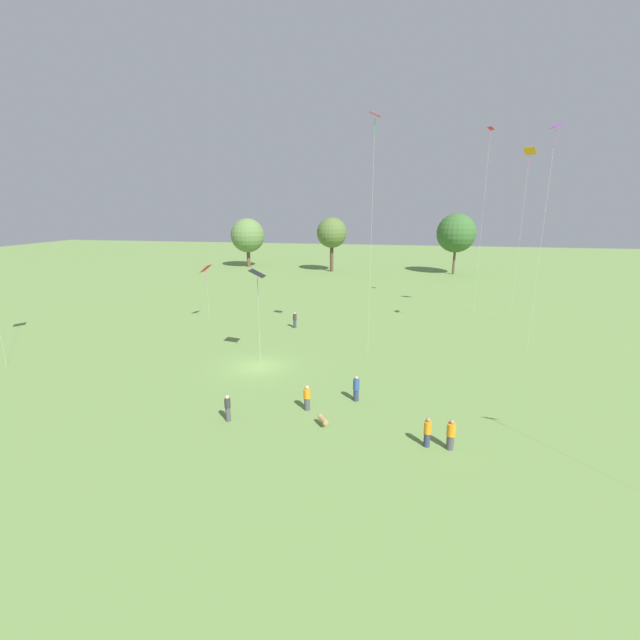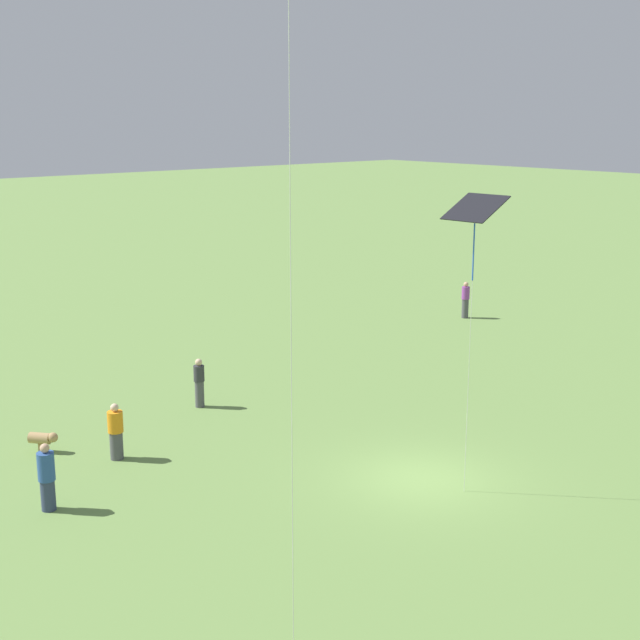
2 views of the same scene
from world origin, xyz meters
The scene contains 17 objects.
ground_plane centered at (0.00, 0.00, 0.00)m, with size 240.00×240.00×0.00m, color #6B8E47.
tree_0 centered at (-22.06, 57.91, 6.78)m, with size 7.28×7.28×10.45m.
tree_1 centered at (-2.94, 54.43, 7.74)m, with size 6.04×6.04×10.82m.
tree_2 centered at (21.14, 55.26, 7.93)m, with size 7.40×7.40×11.65m.
person_0 centered at (14.35, -9.94, 0.86)m, with size 0.56×0.56×1.76m.
person_1 centered at (5.66, -6.85, 0.83)m, with size 0.62×0.62×1.70m.
person_3 centered at (8.65, -4.89, 0.88)m, with size 0.55×0.55×1.79m.
person_4 centered at (13.12, -9.89, 0.86)m, with size 0.51×0.51×1.73m.
person_5 centered at (0.07, 11.97, 0.87)m, with size 0.55×0.55×1.75m.
person_6 centered at (1.20, -9.25, 0.86)m, with size 0.51×0.51×1.71m.
kite_1 centered at (-0.28, 1.29, 7.45)m, with size 1.24×1.36×7.89m.
kite_2 centered at (22.95, 8.43, 17.94)m, with size 1.07×1.12×19.35m.
kite_3 centered at (23.66, 18.55, 17.65)m, with size 1.44×1.37×18.74m.
kite_4 centered at (8.63, 4.98, 18.71)m, with size 0.92×0.99×20.06m.
kite_5 centered at (20.31, 22.76, 19.02)m, with size 0.88×0.89×21.49m.
kite_7 centered at (-10.04, 12.16, 6.13)m, with size 1.01×1.29×6.66m.
dog_0 centered at (7.05, -8.76, 0.43)m, with size 0.74×0.83×0.63m.
Camera 1 is at (11.34, -31.71, 12.84)m, focal length 24.00 mm.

